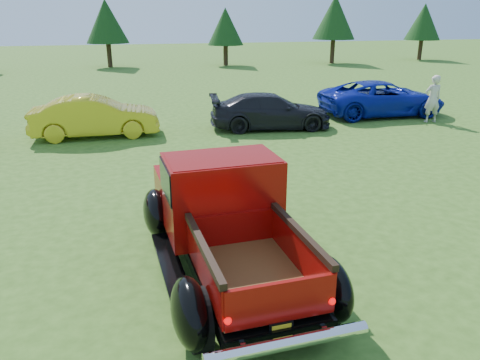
{
  "coord_description": "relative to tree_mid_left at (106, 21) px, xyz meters",
  "views": [
    {
      "loc": [
        -2.32,
        -7.64,
        3.94
      ],
      "look_at": [
        -0.34,
        0.2,
        1.06
      ],
      "focal_mm": 35.0,
      "sensor_mm": 36.0,
      "label": 1
    }
  ],
  "objects": [
    {
      "name": "ground",
      "position": [
        3.0,
        -31.0,
        -3.38
      ],
      "size": [
        120.0,
        120.0,
        0.0
      ],
      "primitive_type": "plane",
      "color": "#315418",
      "rests_on": "ground"
    },
    {
      "name": "tree_mid_left",
      "position": [
        0.0,
        0.0,
        0.0
      ],
      "size": [
        3.2,
        3.2,
        5.0
      ],
      "color": "#332114",
      "rests_on": "ground"
    },
    {
      "name": "spectator",
      "position": [
        12.09,
        -23.28,
        -2.49
      ],
      "size": [
        0.67,
        0.46,
        1.78
      ],
      "primitive_type": "imported",
      "rotation": [
        0.0,
        0.0,
        3.09
      ],
      "color": "beige",
      "rests_on": "ground"
    },
    {
      "name": "pickup_truck",
      "position": [
        2.1,
        -31.81,
        -2.51
      ],
      "size": [
        2.54,
        5.06,
        1.84
      ],
      "rotation": [
        0.0,
        0.0,
        0.05
      ],
      "color": "black",
      "rests_on": "ground"
    },
    {
      "name": "tree_east",
      "position": [
        18.0,
        -1.5,
        0.27
      ],
      "size": [
        3.46,
        3.46,
        5.4
      ],
      "color": "#332114",
      "rests_on": "ground"
    },
    {
      "name": "show_car_grey",
      "position": [
        5.82,
        -22.74,
        -2.75
      ],
      "size": [
        4.52,
        2.29,
        1.26
      ],
      "primitive_type": "imported",
      "rotation": [
        0.0,
        0.0,
        1.45
      ],
      "color": "black",
      "rests_on": "ground"
    },
    {
      "name": "tree_far_east",
      "position": [
        27.0,
        -0.5,
        -0.14
      ],
      "size": [
        3.07,
        3.07,
        4.8
      ],
      "color": "#332114",
      "rests_on": "ground"
    },
    {
      "name": "tree_mid_right",
      "position": [
        9.0,
        -1.0,
        -0.41
      ],
      "size": [
        2.82,
        2.82,
        4.4
      ],
      "color": "#332114",
      "rests_on": "ground"
    },
    {
      "name": "show_car_yellow",
      "position": [
        -0.25,
        -22.46,
        -2.7
      ],
      "size": [
        4.17,
        1.48,
        1.37
      ],
      "primitive_type": "imported",
      "rotation": [
        0.0,
        0.0,
        1.56
      ],
      "color": "gold",
      "rests_on": "ground"
    },
    {
      "name": "show_car_blue",
      "position": [
        10.91,
        -21.65,
        -2.68
      ],
      "size": [
        5.06,
        2.4,
        1.4
      ],
      "primitive_type": "imported",
      "rotation": [
        0.0,
        0.0,
        1.55
      ],
      "color": "#0D1B99",
      "rests_on": "ground"
    }
  ]
}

